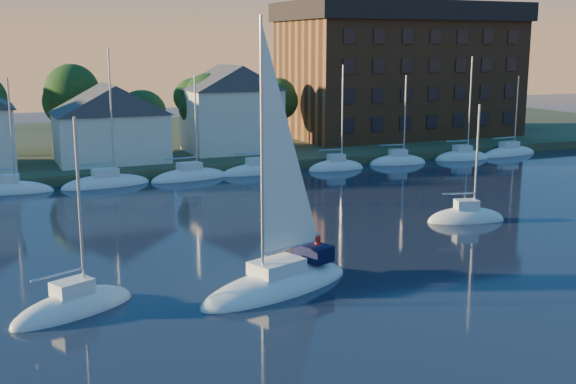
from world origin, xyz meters
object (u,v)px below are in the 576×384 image
drifting_sailboat_left (74,310)px  condo_block (400,69)px  hero_sailboat (279,277)px  drifting_sailboat_right (466,220)px  clubhouse_centre (110,122)px  clubhouse_east (231,108)px

drifting_sailboat_left → condo_block: bearing=19.6°
hero_sailboat → drifting_sailboat_right: bearing=-175.8°
clubhouse_centre → drifting_sailboat_left: bearing=-102.7°
clubhouse_centre → drifting_sailboat_right: size_ratio=1.17×
clubhouse_centre → clubhouse_east: 14.17m
clubhouse_centre → drifting_sailboat_left: (-9.13, -40.63, -5.04)m
hero_sailboat → drifting_sailboat_right: size_ratio=1.58×
condo_block → hero_sailboat: size_ratio=1.99×
condo_block → drifting_sailboat_right: size_ratio=3.14×
drifting_sailboat_left → drifting_sailboat_right: drifting_sailboat_left is taller
drifting_sailboat_left → clubhouse_centre: bearing=52.3°
drifting_sailboat_left → clubhouse_east: bearing=36.5°
clubhouse_east → drifting_sailboat_right: bearing=-79.6°
drifting_sailboat_right → hero_sailboat: bearing=-140.1°
clubhouse_east → clubhouse_centre: bearing=-171.9°
clubhouse_east → hero_sailboat: 45.52m
condo_block → drifting_sailboat_right: 46.42m
clubhouse_east → hero_sailboat: size_ratio=0.67×
clubhouse_centre → drifting_sailboat_right: bearing=-58.2°
drifting_sailboat_left → drifting_sailboat_right: (29.56, 7.61, 0.00)m
clubhouse_east → hero_sailboat: hero_sailboat is taller
condo_block → drifting_sailboat_left: (-49.13, -48.58, -9.70)m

